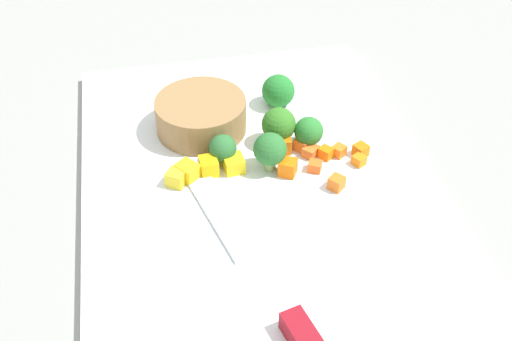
{
  "coord_description": "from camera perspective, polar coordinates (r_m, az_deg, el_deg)",
  "views": [
    {
      "loc": [
        -0.46,
        0.09,
        0.43
      ],
      "look_at": [
        0.0,
        0.0,
        0.02
      ],
      "focal_mm": 43.97,
      "sensor_mm": 36.0,
      "label": 1
    }
  ],
  "objects": [
    {
      "name": "pepper_dice_2",
      "position": [
        0.63,
        -2.03,
        0.62
      ],
      "size": [
        0.02,
        0.02,
        0.02
      ],
      "primitive_type": "cube",
      "rotation": [
        0.0,
        0.0,
        0.09
      ],
      "color": "yellow",
      "rests_on": "cutting_board"
    },
    {
      "name": "pepper_dice_3",
      "position": [
        0.63,
        -4.32,
        0.4
      ],
      "size": [
        0.02,
        0.02,
        0.02
      ],
      "primitive_type": "cube",
      "rotation": [
        0.0,
        0.0,
        1.64
      ],
      "color": "yellow",
      "rests_on": "cutting_board"
    },
    {
      "name": "carrot_dice_8",
      "position": [
        0.66,
        4.23,
        2.35
      ],
      "size": [
        0.02,
        0.02,
        0.01
      ],
      "primitive_type": "cube",
      "rotation": [
        0.0,
        0.0,
        2.28
      ],
      "color": "orange",
      "rests_on": "cutting_board"
    },
    {
      "name": "broccoli_floret_2",
      "position": [
        0.66,
        2.08,
        4.16
      ],
      "size": [
        0.04,
        0.04,
        0.04
      ],
      "color": "#86BE6C",
      "rests_on": "cutting_board"
    },
    {
      "name": "cutting_board",
      "position": [
        0.63,
        0.0,
        -1.1
      ],
      "size": [
        0.47,
        0.34,
        0.01
      ],
      "primitive_type": "cube",
      "color": "white",
      "rests_on": "ground_plane"
    },
    {
      "name": "chef_knife",
      "position": [
        0.51,
        2.14,
        -12.07
      ],
      "size": [
        0.29,
        0.09,
        0.02
      ],
      "rotation": [
        0.0,
        0.0,
        0.25
      ],
      "color": "silver",
      "rests_on": "cutting_board"
    },
    {
      "name": "broccoli_floret_3",
      "position": [
        0.63,
        -3.04,
        2.0
      ],
      "size": [
        0.03,
        0.03,
        0.03
      ],
      "color": "#8EBB59",
      "rests_on": "cutting_board"
    },
    {
      "name": "carrot_dice_2",
      "position": [
        0.66,
        7.56,
        1.79
      ],
      "size": [
        0.02,
        0.02,
        0.01
      ],
      "primitive_type": "cube",
      "rotation": [
        0.0,
        0.0,
        2.18
      ],
      "color": "orange",
      "rests_on": "cutting_board"
    },
    {
      "name": "carrot_dice_9",
      "position": [
        0.65,
        2.42,
        2.4
      ],
      "size": [
        0.02,
        0.02,
        0.02
      ],
      "primitive_type": "cube",
      "rotation": [
        0.0,
        0.0,
        3.02
      ],
      "color": "orange",
      "rests_on": "cutting_board"
    },
    {
      "name": "carrot_dice_3",
      "position": [
        0.66,
        9.51,
        1.83
      ],
      "size": [
        0.02,
        0.02,
        0.01
      ],
      "primitive_type": "cube",
      "rotation": [
        0.0,
        0.0,
        0.46
      ],
      "color": "orange",
      "rests_on": "cutting_board"
    },
    {
      "name": "carrot_dice_5",
      "position": [
        0.65,
        6.38,
        1.6
      ],
      "size": [
        0.02,
        0.02,
        0.01
      ],
      "primitive_type": "cube",
      "rotation": [
        0.0,
        0.0,
        0.67
      ],
      "color": "orange",
      "rests_on": "cutting_board"
    },
    {
      "name": "broccoli_floret_4",
      "position": [
        0.72,
        2.04,
        7.22
      ],
      "size": [
        0.04,
        0.04,
        0.04
      ],
      "color": "#8BB15A",
      "rests_on": "cutting_board"
    },
    {
      "name": "carrot_dice_4",
      "position": [
        0.63,
        2.82,
        0.53
      ],
      "size": [
        0.02,
        0.02,
        0.02
      ],
      "primitive_type": "cube",
      "rotation": [
        0.0,
        0.0,
        1.05
      ],
      "color": "orange",
      "rests_on": "cutting_board"
    },
    {
      "name": "broccoli_floret_0",
      "position": [
        0.62,
        1.28,
        1.89
      ],
      "size": [
        0.03,
        0.03,
        0.04
      ],
      "color": "#97B465",
      "rests_on": "cutting_board"
    },
    {
      "name": "carrot_dice_7",
      "position": [
        0.63,
        5.4,
        0.36
      ],
      "size": [
        0.02,
        0.02,
        0.01
      ],
      "primitive_type": "cube",
      "rotation": [
        0.0,
        0.0,
        2.65
      ],
      "color": "orange",
      "rests_on": "cutting_board"
    },
    {
      "name": "ground_plane",
      "position": [
        0.63,
        0.0,
        -1.51
      ],
      "size": [
        4.0,
        4.0,
        0.0
      ],
      "primitive_type": "plane",
      "color": "gray"
    },
    {
      "name": "pepper_dice_0",
      "position": [
        0.62,
        -7.27,
        -0.71
      ],
      "size": [
        0.02,
        0.02,
        0.02
      ],
      "primitive_type": "cube",
      "rotation": [
        0.0,
        0.0,
        2.57
      ],
      "color": "yellow",
      "rests_on": "cutting_board"
    },
    {
      "name": "broccoli_floret_1",
      "position": [
        0.66,
        4.82,
        3.54
      ],
      "size": [
        0.03,
        0.03,
        0.03
      ],
      "color": "#8EBE64",
      "rests_on": "cutting_board"
    },
    {
      "name": "prep_bowl",
      "position": [
        0.68,
        -5.02,
        5.03
      ],
      "size": [
        0.1,
        0.1,
        0.04
      ],
      "primitive_type": "cylinder",
      "color": "#997144",
      "rests_on": "cutting_board"
    },
    {
      "name": "carrot_dice_1",
      "position": [
        0.65,
        9.39,
        0.87
      ],
      "size": [
        0.02,
        0.02,
        0.01
      ],
      "primitive_type": "cube",
      "rotation": [
        0.0,
        0.0,
        2.08
      ],
      "color": "orange",
      "rests_on": "cutting_board"
    },
    {
      "name": "carrot_dice_6",
      "position": [
        0.61,
        7.34,
        -1.13
      ],
      "size": [
        0.02,
        0.02,
        0.01
      ],
      "primitive_type": "cube",
      "rotation": [
        0.0,
        0.0,
        2.27
      ],
      "color": "orange",
      "rests_on": "cutting_board"
    },
    {
      "name": "pepper_dice_1",
      "position": [
        0.62,
        -6.2,
        -0.1
      ],
      "size": [
        0.03,
        0.03,
        0.02
      ],
      "primitive_type": "cube",
      "rotation": [
        0.0,
        0.0,
        0.68
      ],
      "color": "yellow",
      "rests_on": "cutting_board"
    },
    {
      "name": "carrot_dice_0",
      "position": [
        0.65,
        4.99,
        1.74
      ],
      "size": [
        0.02,
        0.02,
        0.01
      ],
      "primitive_type": "cube",
      "rotation": [
        0.0,
        0.0,
        2.35
      ],
      "color": "orange",
      "rests_on": "cutting_board"
    }
  ]
}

